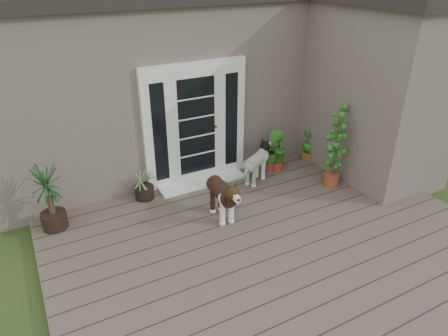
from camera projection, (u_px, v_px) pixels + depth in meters
name	position (u px, v px, depth m)	size (l,w,h in m)	color
deck	(274.00, 243.00, 5.95)	(6.20, 4.60, 0.12)	#6B5B4C
house_main	(164.00, 76.00, 8.60)	(7.40, 4.00, 3.10)	#665E54
house_wing	(377.00, 96.00, 7.34)	(1.60, 2.40, 3.10)	#665E54
door_unit	(196.00, 124.00, 7.07)	(1.90, 0.14, 2.15)	white
door_step	(202.00, 182.00, 7.40)	(1.60, 0.40, 0.05)	white
brindle_dog	(222.00, 199.00, 6.27)	(0.36, 0.84, 0.70)	#351F13
white_dog	(256.00, 166.00, 7.32)	(0.32, 0.75, 0.62)	silver
spider_plant	(144.00, 183.00, 6.82)	(0.54, 0.54, 0.58)	#869F62
yucca	(49.00, 198.00, 5.96)	(0.71, 0.71, 1.03)	black
herb_a	(271.00, 155.00, 7.79)	(0.44, 0.44, 0.56)	#215117
herb_b	(277.00, 156.00, 7.78)	(0.37, 0.37, 0.55)	#1D611B
herb_c	(309.00, 146.00, 8.18)	(0.35, 0.35, 0.55)	#175016
sapling	(336.00, 147.00, 7.03)	(0.44, 0.44, 1.49)	#1D5217
clog_left	(227.00, 187.00, 7.17)	(0.16, 0.33, 0.10)	#163820
clog_right	(249.00, 174.00, 7.63)	(0.13, 0.28, 0.08)	#16381E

